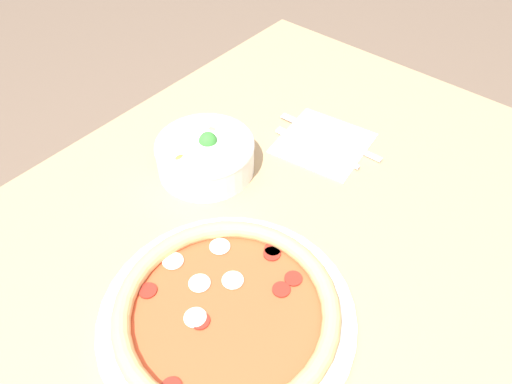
# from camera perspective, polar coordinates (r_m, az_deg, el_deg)

# --- Properties ---
(dining_table) EXTENTS (1.39, 0.83, 0.73)m
(dining_table) POSITION_cam_1_polar(r_m,az_deg,el_deg) (0.83, -4.13, -13.33)
(dining_table) COLOR tan
(dining_table) RESTS_ON ground_plane
(pizza) EXTENTS (0.35, 0.35, 0.04)m
(pizza) POSITION_cam_1_polar(r_m,az_deg,el_deg) (0.70, -3.35, -13.54)
(pizza) COLOR white
(pizza) RESTS_ON dining_table
(bowl) EXTENTS (0.17, 0.17, 0.08)m
(bowl) POSITION_cam_1_polar(r_m,az_deg,el_deg) (0.88, -5.81, 4.32)
(bowl) COLOR white
(bowl) RESTS_ON dining_table
(napkin) EXTENTS (0.18, 0.18, 0.00)m
(napkin) POSITION_cam_1_polar(r_m,az_deg,el_deg) (0.96, 7.71, 5.57)
(napkin) COLOR white
(napkin) RESTS_ON dining_table
(fork) EXTENTS (0.02, 0.18, 0.00)m
(fork) POSITION_cam_1_polar(r_m,az_deg,el_deg) (0.94, 7.02, 5.00)
(fork) COLOR silver
(fork) RESTS_ON napkin
(knife) EXTENTS (0.02, 0.22, 0.01)m
(knife) POSITION_cam_1_polar(r_m,az_deg,el_deg) (0.97, 8.87, 6.06)
(knife) COLOR silver
(knife) RESTS_ON napkin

